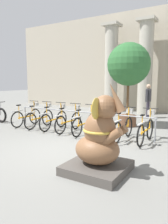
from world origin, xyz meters
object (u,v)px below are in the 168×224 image
at_px(bicycle_7, 146,130).
at_px(person_pedestrian, 148,98).
at_px(bicycle_5, 104,125).
at_px(bicycle_6, 124,127).
at_px(elephant_statue, 99,143).
at_px(bicycle_4, 85,123).
at_px(bicycle_1, 40,117).
at_px(bicycle_0, 27,116).
at_px(bicycle_2, 54,119).
at_px(bicycle_3, 69,121).
at_px(potted_tree, 129,67).

xyz_separation_m(bicycle_7, person_pedestrian, (-1.15, 4.42, 0.62)).
relative_size(bicycle_5, bicycle_6, 1.00).
distance_m(elephant_statue, person_pedestrian, 7.17).
distance_m(bicycle_4, bicycle_6, 1.41).
bearing_deg(bicycle_4, bicycle_1, 179.83).
height_order(bicycle_0, bicycle_2, same).
height_order(bicycle_0, bicycle_3, same).
bearing_deg(bicycle_3, bicycle_4, -2.21).
height_order(bicycle_3, bicycle_7, same).
bearing_deg(bicycle_7, bicycle_5, -179.45).
distance_m(bicycle_1, elephant_statue, 4.83).
height_order(bicycle_1, potted_tree, potted_tree).
height_order(bicycle_0, bicycle_6, same).
xyz_separation_m(bicycle_0, bicycle_5, (3.53, 0.03, 0.00)).
xyz_separation_m(bicycle_1, potted_tree, (2.89, 2.07, 2.00)).
distance_m(bicycle_0, bicycle_6, 4.24).
distance_m(bicycle_2, bicycle_5, 2.12).
relative_size(bicycle_0, bicycle_7, 1.00).
bearing_deg(person_pedestrian, bicycle_6, -84.30).
distance_m(bicycle_3, bicycle_7, 2.83).
bearing_deg(bicycle_0, potted_tree, 29.98).
distance_m(bicycle_0, elephant_statue, 5.43).
xyz_separation_m(bicycle_5, bicycle_7, (1.41, 0.01, 0.00)).
relative_size(bicycle_6, bicycle_7, 1.00).
relative_size(bicycle_0, bicycle_3, 1.00).
height_order(bicycle_3, potted_tree, potted_tree).
height_order(bicycle_7, potted_tree, potted_tree).
distance_m(bicycle_0, bicycle_2, 1.41).
bearing_deg(bicycle_2, bicycle_5, -0.52).
xyz_separation_m(bicycle_5, potted_tree, (0.07, 2.05, 2.00)).
distance_m(bicycle_5, potted_tree, 2.86).
xyz_separation_m(bicycle_0, bicycle_2, (1.41, 0.04, 0.00)).
xyz_separation_m(bicycle_1, bicycle_5, (2.83, 0.02, 0.00)).
xyz_separation_m(bicycle_6, person_pedestrian, (-0.44, 4.43, 0.62)).
xyz_separation_m(bicycle_4, bicycle_5, (0.71, 0.02, 0.00)).
xyz_separation_m(bicycle_4, bicycle_6, (1.41, 0.02, 0.00)).
bearing_deg(bicycle_5, bicycle_0, -179.59).
bearing_deg(potted_tree, bicycle_6, -72.66).
bearing_deg(bicycle_2, elephant_statue, -38.83).
distance_m(elephant_statue, potted_tree, 5.16).
bearing_deg(bicycle_7, bicycle_1, -179.61).
bearing_deg(elephant_statue, bicycle_1, 146.76).
bearing_deg(bicycle_1, potted_tree, 35.54).
xyz_separation_m(bicycle_0, bicycle_1, (0.71, 0.01, 0.00)).
height_order(elephant_statue, potted_tree, potted_tree).
height_order(bicycle_4, elephant_statue, elephant_statue).
bearing_deg(bicycle_7, bicycle_2, 179.91).
xyz_separation_m(bicycle_0, person_pedestrian, (3.80, 4.46, 0.62)).
height_order(bicycle_0, bicycle_1, same).
xyz_separation_m(bicycle_0, bicycle_4, (2.83, 0.00, 0.00)).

